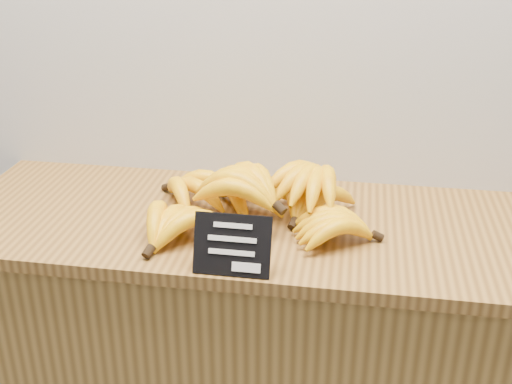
% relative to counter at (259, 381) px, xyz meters
% --- Properties ---
extents(counter, '(1.41, 0.50, 0.90)m').
position_rel_counter_xyz_m(counter, '(0.00, 0.00, 0.00)').
color(counter, olive).
rests_on(counter, ground).
extents(counter_top, '(1.45, 0.54, 0.03)m').
position_rel_counter_xyz_m(counter_top, '(0.00, 0.00, 0.47)').
color(counter_top, olive).
rests_on(counter_top, counter).
extents(chalkboard_sign, '(0.15, 0.05, 0.12)m').
position_rel_counter_xyz_m(chalkboard_sign, '(-0.02, -0.24, 0.54)').
color(chalkboard_sign, black).
rests_on(chalkboard_sign, counter_top).
extents(banana_pile, '(0.57, 0.41, 0.13)m').
position_rel_counter_xyz_m(banana_pile, '(-0.01, 0.00, 0.53)').
color(banana_pile, '#F2B509').
rests_on(banana_pile, counter_top).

